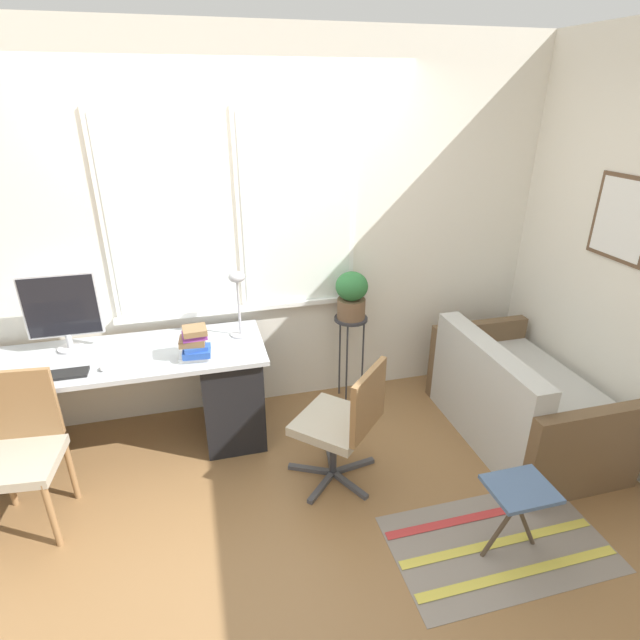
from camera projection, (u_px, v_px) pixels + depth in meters
name	position (u px, v px, depth m)	size (l,w,h in m)	color
ground_plane	(263.00, 456.00, 3.45)	(14.00, 14.00, 0.00)	olive
wall_back_with_window	(238.00, 237.00, 3.54)	(9.00, 0.12, 2.70)	white
wall_right_with_picture	(592.00, 243.00, 3.43)	(0.08, 9.00, 2.70)	white
desk	(103.00, 403.00, 3.34)	(2.18, 0.66, 0.74)	#B2B7BC
monitor	(62.00, 310.00, 3.19)	(0.46, 0.16, 0.52)	silver
keyboard	(54.00, 375.00, 2.99)	(0.39, 0.12, 0.02)	black
mouse	(103.00, 368.00, 3.06)	(0.04, 0.06, 0.03)	silver
desk_lamp	(238.00, 292.00, 3.38)	(0.14, 0.14, 0.47)	#ADADB2
book_stack	(195.00, 344.00, 3.16)	(0.21, 0.19, 0.22)	white
desk_chair_wooden	(21.00, 449.00, 2.77)	(0.45, 0.46, 0.90)	olive
office_chair_swivel	(344.00, 422.00, 3.07)	(0.63, 0.63, 0.85)	#47474C
couch_loveseat	(518.00, 402.00, 3.56)	(0.81, 1.35, 0.76)	beige
plant_stand	(351.00, 329.00, 3.84)	(0.26, 0.26, 0.73)	#333338
potted_plant	(352.00, 294.00, 3.72)	(0.24, 0.24, 0.36)	brown
floor_rug_striped	(498.00, 543.00, 2.78)	(1.20, 0.70, 0.01)	gray
folding_stool	(519.00, 495.00, 2.58)	(0.34, 0.28, 0.45)	slate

